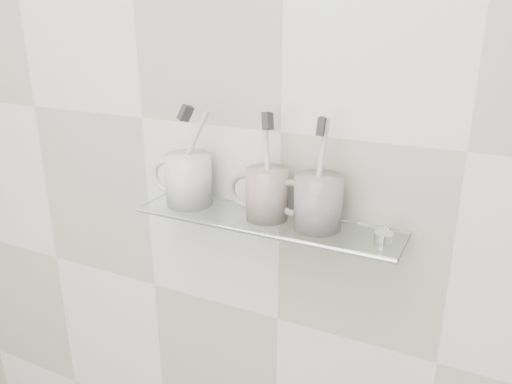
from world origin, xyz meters
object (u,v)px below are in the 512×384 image
Objects in this scene: shelf_glass at (266,221)px; mug_right at (318,202)px; mug_center at (267,194)px; mug_left at (189,180)px.

shelf_glass is 5.25× the size of mug_right.
shelf_glass is 5.25× the size of mug_center.
mug_center is (-0.00, 0.00, 0.05)m from shelf_glass.
mug_left is 1.06× the size of mug_center.
mug_right is (0.27, 0.00, -0.00)m from mug_left.
shelf_glass is 4.94× the size of mug_left.
mug_left is 0.27m from mug_right.
mug_right is at bearing -12.36° from mug_center.
mug_left is at bearing -165.35° from mug_right.
mug_right reaches higher than shelf_glass.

